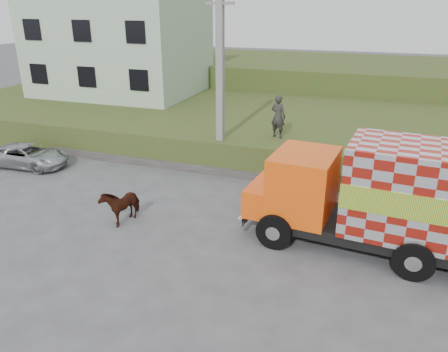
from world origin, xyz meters
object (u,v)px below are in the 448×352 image
at_px(cargo_truck, 391,198).
at_px(cow, 121,204).
at_px(suv, 28,156).
at_px(pedestrian, 278,116).
at_px(utility_pole, 220,82).

xyz_separation_m(cargo_truck, cow, (-8.81, -0.92, -1.17)).
bearing_deg(cargo_truck, suv, 176.58).
relative_size(cargo_truck, pedestrian, 4.18).
bearing_deg(suv, pedestrian, -74.86).
bearing_deg(suv, cargo_truck, -101.82).
distance_m(cargo_truck, suv, 16.14).
height_order(utility_pole, cow, utility_pole).
height_order(utility_pole, cargo_truck, utility_pole).
distance_m(utility_pole, cargo_truck, 8.94).
bearing_deg(utility_pole, cargo_truck, -34.02).
bearing_deg(cargo_truck, utility_pole, 151.15).
bearing_deg(utility_pole, cow, -105.88).
distance_m(cow, pedestrian, 8.25).
bearing_deg(cargo_truck, cow, -168.85).
height_order(cargo_truck, pedestrian, cargo_truck).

